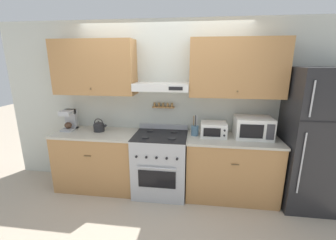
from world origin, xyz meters
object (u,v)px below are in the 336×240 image
object	(u,v)px
stove_range	(161,164)
microwave	(253,127)
tea_kettle	(99,126)
utensil_crock	(195,130)
toaster_oven	(213,129)
coffee_maker	(70,119)
refrigerator	(315,140)

from	to	relation	value
stove_range	microwave	size ratio (longest dim) A/B	1.97
stove_range	tea_kettle	distance (m)	1.11
stove_range	utensil_crock	xyz separation A→B (m)	(0.50, 0.09, 0.52)
stove_range	utensil_crock	bearing A→B (deg)	10.31
stove_range	microwave	bearing A→B (deg)	4.71
stove_range	tea_kettle	xyz separation A→B (m)	(-0.98, 0.09, 0.52)
microwave	toaster_oven	size ratio (longest dim) A/B	1.38
tea_kettle	toaster_oven	distance (m)	1.74
coffee_maker	utensil_crock	distance (m)	1.97
refrigerator	microwave	xyz separation A→B (m)	(-0.77, 0.13, 0.11)
coffee_maker	utensil_crock	bearing A→B (deg)	-0.98
stove_range	tea_kettle	world-z (taller)	tea_kettle
tea_kettle	toaster_oven	bearing A→B (deg)	-0.06
utensil_crock	toaster_oven	distance (m)	0.27
refrigerator	tea_kettle	bearing A→B (deg)	177.96
utensil_crock	coffee_maker	bearing A→B (deg)	179.02
coffee_maker	microwave	xyz separation A→B (m)	(2.78, -0.02, -0.02)
tea_kettle	coffee_maker	xyz separation A→B (m)	(-0.50, 0.03, 0.08)
stove_range	microwave	xyz separation A→B (m)	(1.31, 0.11, 0.59)
stove_range	utensil_crock	size ratio (longest dim) A/B	3.34
tea_kettle	utensil_crock	world-z (taller)	utensil_crock
refrigerator	coffee_maker	bearing A→B (deg)	177.70
microwave	toaster_oven	distance (m)	0.55
refrigerator	coffee_maker	world-z (taller)	refrigerator
microwave	tea_kettle	bearing A→B (deg)	-179.55
tea_kettle	coffee_maker	size ratio (longest dim) A/B	0.67
tea_kettle	stove_range	bearing A→B (deg)	-5.28
refrigerator	microwave	size ratio (longest dim) A/B	3.76
tea_kettle	coffee_maker	bearing A→B (deg)	176.11
refrigerator	utensil_crock	distance (m)	1.59
stove_range	refrigerator	bearing A→B (deg)	-0.53
refrigerator	toaster_oven	xyz separation A→B (m)	(-1.32, 0.11, 0.06)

